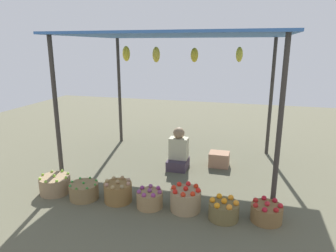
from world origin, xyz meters
TOP-DOWN VIEW (x-y plane):
  - ground_plane at (0.00, 0.00)m, footprint 14.00×14.00m
  - market_stall_structure at (-0.01, 0.00)m, footprint 3.64×2.72m
  - vendor_person at (0.05, -0.06)m, footprint 0.36×0.44m
  - basket_limes at (-1.57, -1.55)m, footprint 0.47×0.47m
  - basket_green_chilies at (-1.04, -1.60)m, footprint 0.43×0.43m
  - basket_potatoes at (-0.51, -1.54)m, footprint 0.41×0.41m
  - basket_purple_onions at (-0.01, -1.57)m, footprint 0.37×0.37m
  - basket_red_tomatoes at (0.50, -1.52)m, footprint 0.43×0.43m
  - basket_oranges at (1.04, -1.61)m, footprint 0.40×0.40m
  - basket_red_apples at (1.58, -1.52)m, footprint 0.41×0.41m
  - wooden_crate_near_vendor at (0.77, 0.23)m, footprint 0.37×0.31m

SIDE VIEW (x-z plane):
  - ground_plane at x=0.00m, z-range 0.00..0.00m
  - basket_green_chilies at x=-1.04m, z-range -0.01..0.25m
  - basket_red_apples at x=1.58m, z-range -0.02..0.26m
  - basket_purple_onions at x=-0.01m, z-range -0.02..0.26m
  - basket_oranges at x=1.04m, z-range -0.02..0.27m
  - basket_limes at x=-1.57m, z-range -0.02..0.28m
  - wooden_crate_near_vendor at x=0.77m, z-range 0.00..0.27m
  - basket_potatoes at x=-0.51m, z-range -0.02..0.31m
  - basket_red_tomatoes at x=0.50m, z-range -0.02..0.34m
  - vendor_person at x=0.05m, z-range -0.09..0.69m
  - market_stall_structure at x=-0.01m, z-range 1.06..3.48m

